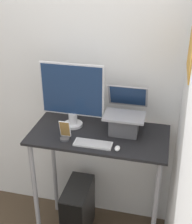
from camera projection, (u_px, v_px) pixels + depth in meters
wall_back at (109, 87)px, 2.52m from camera, size 6.00×0.05×2.60m
wall_side_right at (187, 134)px, 1.87m from camera, size 0.06×6.00×2.60m
desk at (99, 155)px, 2.42m from camera, size 1.03×0.52×1.07m
laptop at (125, 120)px, 2.30m from camera, size 0.30×0.28×0.34m
monitor at (72, 96)px, 2.33m from camera, size 0.49×0.15×0.50m
keyboard at (93, 144)px, 2.19m from camera, size 0.27×0.10×0.02m
mouse at (117, 148)px, 2.13m from camera, size 0.04×0.06×0.03m
cell_phone at (65, 133)px, 2.24m from camera, size 0.08×0.07×0.15m
computer_tower at (78, 210)px, 2.74m from camera, size 0.21×0.41×0.51m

